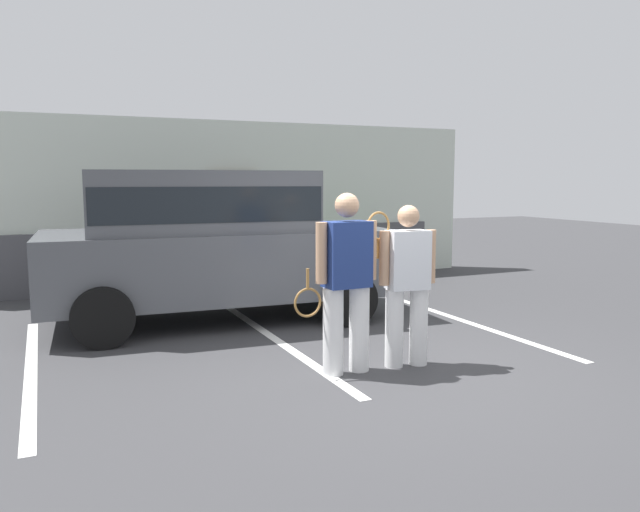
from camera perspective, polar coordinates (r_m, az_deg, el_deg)
name	(u,v)px	position (r m, az deg, el deg)	size (l,w,h in m)	color
ground_plane	(390,369)	(6.48, 6.45, -10.36)	(40.00, 40.00, 0.00)	#38383A
parking_stripe_0	(31,370)	(7.07, -25.15, -9.48)	(0.12, 4.40, 0.01)	silver
parking_stripe_1	(278,341)	(7.51, -3.86, -7.86)	(0.12, 4.40, 0.01)	silver
parking_stripe_2	(462,320)	(8.79, 12.97, -5.80)	(0.12, 4.40, 0.01)	silver
house_frontage	(228,208)	(11.65, -8.49, 4.42)	(10.03, 0.40, 3.00)	silver
parked_suv	(211,238)	(8.53, -10.08, 1.65)	(4.71, 2.40, 2.05)	#4C4F54
tennis_player_man	(346,281)	(6.13, 2.42, -2.33)	(0.92, 0.30, 1.81)	white
tennis_player_woman	(407,283)	(6.43, 8.03, -2.45)	(0.75, 0.31, 1.68)	white
potted_plant_by_porch	(344,258)	(11.42, 2.23, -0.20)	(0.67, 0.67, 0.88)	gray
potted_plant_secondary	(377,258)	(11.77, 5.33, -0.19)	(0.62, 0.62, 0.82)	gray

